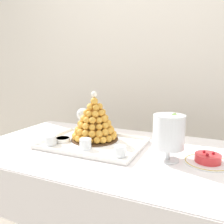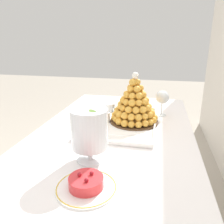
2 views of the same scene
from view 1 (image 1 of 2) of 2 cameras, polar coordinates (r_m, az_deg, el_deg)
name	(u,v)px [view 1 (image 1 of 2)]	position (r m, az deg, el deg)	size (l,w,h in m)	color
backdrop_wall	(164,61)	(2.00, 12.76, 12.16)	(4.80, 0.10, 2.50)	silver
buffet_table	(124,167)	(1.23, 3.03, -13.47)	(1.62, 0.82, 0.77)	brown
serving_tray	(93,144)	(1.29, -4.76, -7.93)	(0.55, 0.39, 0.02)	white
croquembouche	(94,121)	(1.33, -4.39, -2.32)	(0.27, 0.27, 0.28)	#4C331E
dessert_cup_left	(51,140)	(1.31, -14.90, -6.83)	(0.06, 0.06, 0.05)	silver
dessert_cup_mid_left	(85,144)	(1.20, -6.60, -7.96)	(0.06, 0.06, 0.06)	silver
dessert_cup_centre	(120,151)	(1.11, 2.00, -9.73)	(0.06, 0.06, 0.05)	silver
creme_brulee_ramekin	(63,139)	(1.35, -12.14, -6.67)	(0.09, 0.09, 0.02)	white
macaron_goblet	(169,132)	(1.07, 13.90, -4.91)	(0.14, 0.14, 0.23)	white
fruit_tart_plate	(208,160)	(1.13, 22.65, -10.91)	(0.20, 0.20, 0.05)	white
wine_glass	(83,115)	(1.55, -7.26, -0.68)	(0.08, 0.08, 0.16)	silver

